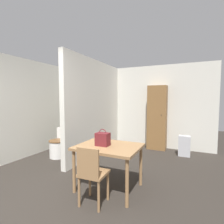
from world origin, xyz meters
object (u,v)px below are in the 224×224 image
object	(u,v)px
dining_table	(109,151)
wooden_chair	(92,173)
toilet	(60,145)
handbag	(103,139)
space_heater	(184,146)
wooden_cabinet	(157,118)

from	to	relation	value
dining_table	wooden_chair	bearing A→B (deg)	-90.98
toilet	handbag	world-z (taller)	handbag
dining_table	toilet	bearing A→B (deg)	153.84
dining_table	handbag	xyz separation A→B (m)	(-0.09, -0.05, 0.19)
wooden_chair	handbag	bearing A→B (deg)	96.74
space_heater	wooden_chair	bearing A→B (deg)	-110.51
wooden_cabinet	space_heater	world-z (taller)	wooden_cabinet
wooden_cabinet	space_heater	xyz separation A→B (m)	(0.78, -0.36, -0.67)
wooden_cabinet	dining_table	bearing A→B (deg)	-95.79
wooden_chair	wooden_cabinet	world-z (taller)	wooden_cabinet
wooden_cabinet	wooden_chair	bearing A→B (deg)	-95.02
toilet	space_heater	bearing A→B (deg)	25.68
toilet	wooden_cabinet	size ratio (longest dim) A/B	0.38
wooden_chair	space_heater	distance (m)	3.05
wooden_chair	wooden_cabinet	size ratio (longest dim) A/B	0.45
handbag	wooden_cabinet	size ratio (longest dim) A/B	0.15
wooden_chair	space_heater	size ratio (longest dim) A/B	1.59
wooden_chair	space_heater	xyz separation A→B (m)	(1.07, 2.85, -0.20)
toilet	space_heater	world-z (taller)	toilet
dining_table	toilet	size ratio (longest dim) A/B	1.40
dining_table	space_heater	world-z (taller)	dining_table
wooden_chair	wooden_cabinet	distance (m)	3.25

